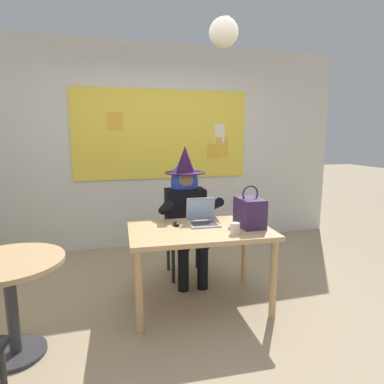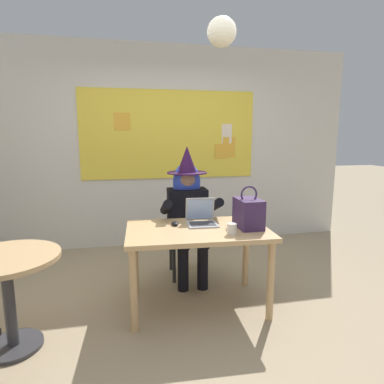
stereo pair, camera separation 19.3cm
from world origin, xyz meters
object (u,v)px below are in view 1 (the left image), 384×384
person_costumed (186,206)px  coffee_mug (235,228)px  computer_mouse (176,224)px  handbag (250,212)px  chair_at_desk (184,229)px  side_table_round (10,286)px  laptop (203,218)px  desk_main (200,239)px

person_costumed → coffee_mug: size_ratio=15.08×
computer_mouse → coffee_mug: (0.42, -0.38, 0.03)m
person_costumed → handbag: size_ratio=3.79×
computer_mouse → chair_at_desk: bearing=64.8°
side_table_round → coffee_mug: bearing=2.9°
handbag → coffee_mug: handbag is taller
laptop → computer_mouse: bearing=-177.2°
person_costumed → side_table_round: 1.80m
person_costumed → coffee_mug: 0.88m
handbag → side_table_round: (-1.92, -0.26, -0.34)m
laptop → person_costumed: bearing=96.7°
chair_at_desk → computer_mouse: bearing=-17.9°
computer_mouse → side_table_round: size_ratio=0.14×
desk_main → computer_mouse: size_ratio=12.40×
desk_main → computer_mouse: bearing=140.9°
computer_mouse → laptop: bearing=-4.8°
chair_at_desk → handbag: bearing=29.4°
computer_mouse → side_table_round: bearing=-164.6°
person_costumed → side_table_round: bearing=-55.2°
desk_main → chair_at_desk: (0.05, 0.75, -0.13)m
person_costumed → laptop: bearing=6.2°
desk_main → person_costumed: person_costumed is taller
handbag → side_table_round: bearing=-172.2°
side_table_round → desk_main: bearing=12.3°
person_costumed → computer_mouse: 0.53m
computer_mouse → handbag: 0.67m
desk_main → handbag: (0.45, -0.06, 0.23)m
laptop → computer_mouse: (-0.25, 0.00, -0.04)m
person_costumed → coffee_mug: person_costumed is taller
desk_main → laptop: 0.22m
coffee_mug → side_table_round: (-1.70, -0.09, -0.25)m
desk_main → chair_at_desk: 0.76m
coffee_mug → person_costumed: bearing=102.9°
person_costumed → laptop: person_costumed is taller
coffee_mug → chair_at_desk: bearing=101.0°
person_costumed → laptop: (0.03, -0.48, -0.01)m
handbag → coffee_mug: size_ratio=3.98×
laptop → coffee_mug: size_ratio=3.03×
desk_main → handbag: bearing=-7.0°
person_costumed → chair_at_desk: bearing=179.5°
person_costumed → handbag: 0.80m
laptop → side_table_round: size_ratio=0.39×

